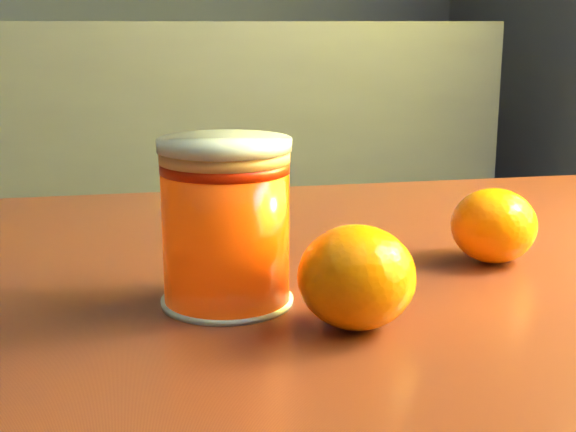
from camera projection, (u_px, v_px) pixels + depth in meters
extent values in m
cube|color=maroon|center=(401.00, 314.00, 0.54)|extent=(1.01, 0.74, 0.04)
cylinder|color=#FF3F05|center=(226.00, 233.00, 0.49)|extent=(0.08, 0.08, 0.09)
cylinder|color=#F7AC65|center=(225.00, 156.00, 0.48)|extent=(0.08, 0.08, 0.01)
cylinder|color=silver|center=(224.00, 146.00, 0.48)|extent=(0.08, 0.08, 0.01)
ellipsoid|color=orange|center=(357.00, 277.00, 0.46)|extent=(0.07, 0.07, 0.06)
ellipsoid|color=orange|center=(494.00, 226.00, 0.58)|extent=(0.08, 0.08, 0.05)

